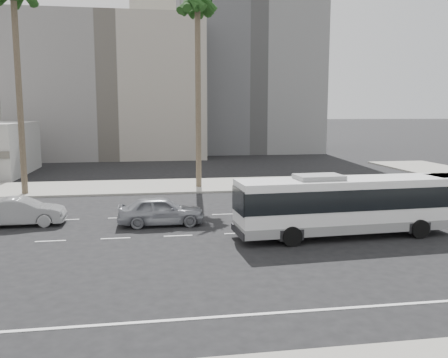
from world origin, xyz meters
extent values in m
plane|color=black|center=(0.00, 0.00, 0.00)|extent=(700.00, 700.00, 0.00)
cube|color=gray|center=(0.00, 15.50, 0.07)|extent=(120.00, 7.00, 0.15)
cube|color=gray|center=(-12.00, 45.00, 9.00)|extent=(24.00, 18.00, 18.00)
cube|color=#5A5B5D|center=(8.00, 52.00, 13.00)|extent=(20.00, 20.00, 26.00)
cube|color=beige|center=(-2.00, 250.00, 22.00)|extent=(42.00, 42.00, 44.00)
cube|color=beige|center=(-2.00, 250.00, 60.00)|extent=(26.00, 26.00, 32.00)
cube|color=#4F5459|center=(45.00, 230.00, 35.00)|extent=(26.00, 26.00, 70.00)
cube|color=#4F5459|center=(70.00, 260.00, 30.00)|extent=(22.00, 22.00, 60.00)
cube|color=white|center=(2.03, -1.27, 1.65)|extent=(10.74, 2.91, 2.38)
cube|color=black|center=(2.03, -1.27, 1.97)|extent=(10.81, 2.97, 1.01)
cube|color=gray|center=(2.03, -1.27, 0.60)|extent=(10.77, 2.95, 0.46)
cube|color=gray|center=(0.66, -1.27, 2.93)|extent=(2.28, 1.58, 0.28)
cube|color=#262628|center=(7.08, -1.27, 2.70)|extent=(0.64, 1.68, 0.28)
cylinder|color=black|center=(5.42, -2.44, 0.46)|extent=(0.92, 0.28, 0.92)
cylinder|color=black|center=(5.42, -0.09, 0.46)|extent=(0.92, 0.28, 0.92)
cylinder|color=black|center=(-1.08, -2.44, 0.46)|extent=(0.92, 0.28, 0.92)
cylinder|color=black|center=(-1.08, -0.09, 0.46)|extent=(0.92, 0.28, 0.92)
imported|color=gray|center=(-6.75, 2.48, 0.78)|extent=(1.86, 4.60, 1.57)
imported|color=gray|center=(-14.15, 3.56, 0.75)|extent=(1.67, 4.58, 1.50)
cylinder|color=brown|center=(-3.41, 14.41, 6.94)|extent=(0.38, 0.38, 13.88)
cylinder|color=brown|center=(-16.25, 13.12, 6.95)|extent=(0.44, 0.44, 13.90)
camera|label=1|loc=(-7.39, -22.70, 6.06)|focal=38.02mm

